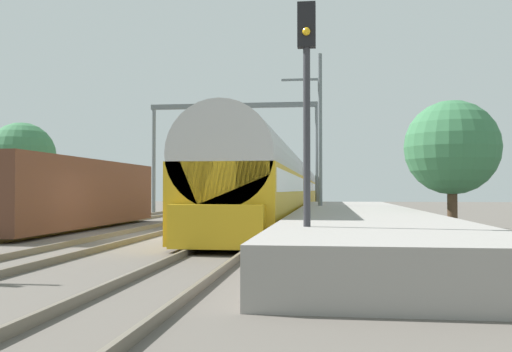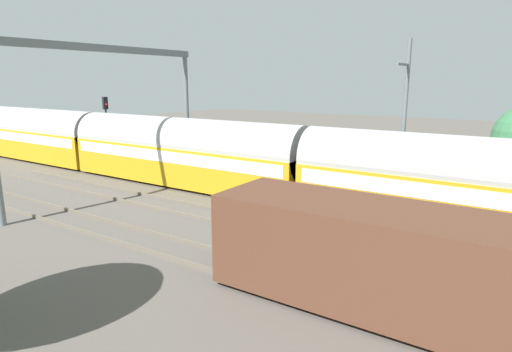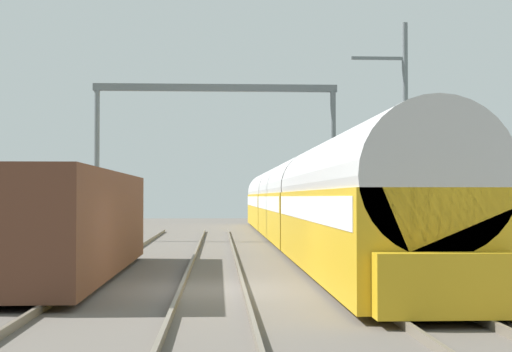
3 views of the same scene
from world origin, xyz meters
The scene contains 14 objects.
ground centered at (0.00, 0.00, 0.00)m, with size 120.00×120.00×0.00m, color #5B554E.
track_far_west centered at (-3.93, 0.00, 0.08)m, with size 1.51×60.00×0.16m.
track_west centered at (0.00, 0.00, 0.08)m, with size 1.52×60.00×0.16m.
track_east centered at (3.93, 0.00, 0.08)m, with size 1.51×60.00×0.16m.
platform centered at (7.75, 2.00, 0.45)m, with size 4.40×28.00×0.90m.
passenger_train centered at (3.93, 19.04, 1.97)m, with size 2.93×49.20×3.82m.
freight_car centered at (-3.93, 2.86, 1.47)m, with size 2.80×13.00×2.70m.
person_crossing centered at (5.14, 18.78, 1.03)m, with size 0.35×0.45×1.73m.
railway_signal_near centered at (6.28, -8.16, 3.40)m, with size 0.36×0.30×5.35m.
railway_signal_far centered at (5.85, 28.32, 3.15)m, with size 0.36×0.30×4.92m.
catenary_gantry centered at (0.00, 20.45, 5.61)m, with size 12.27×0.28×7.86m.
catenary_pole_east_mid centered at (6.29, 7.01, 4.15)m, with size 1.90×0.20×8.00m.
tree_west_background centered at (-11.86, 12.89, 3.72)m, with size 4.04×4.04×5.75m.
tree_east_background centered at (11.20, 2.00, 3.17)m, with size 3.45×3.45×4.91m.
Camera 1 is at (6.70, -19.31, 1.62)m, focal length 39.54 mm.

